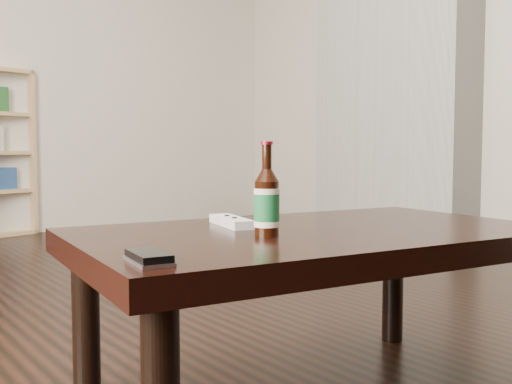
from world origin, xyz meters
TOP-DOWN VIEW (x-y plane):
  - floor at (0.00, 0.00)m, footprint 5.00×6.00m
  - chimney_breast at (2.35, 1.20)m, footprint 0.30×1.20m
  - coffee_table at (0.08, -0.49)m, footprint 1.21×0.80m
  - beer_bottle at (-0.08, -0.52)m, footprint 0.07×0.07m
  - phone at (-0.44, -0.66)m, footprint 0.07×0.12m
  - remote at (-0.05, -0.33)m, footprint 0.10×0.20m

SIDE VIEW (x-z plane):
  - floor at x=0.00m, z-range -0.01..0.00m
  - coffee_table at x=0.08m, z-range 0.16..0.58m
  - phone at x=-0.44m, z-range 0.43..0.45m
  - remote at x=-0.05m, z-range 0.43..0.45m
  - beer_bottle at x=-0.08m, z-range 0.40..0.61m
  - chimney_breast at x=2.35m, z-range 0.00..2.70m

